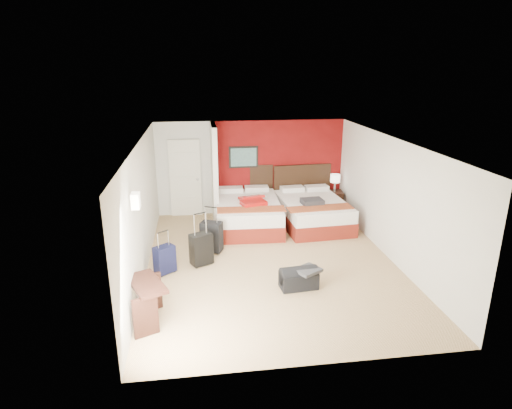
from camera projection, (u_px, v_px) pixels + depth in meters
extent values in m
plane|color=tan|center=(271.00, 262.00, 8.90)|extent=(6.50, 6.50, 0.00)
cube|color=silver|center=(251.00, 167.00, 11.58)|extent=(5.00, 0.04, 2.50)
cube|color=silver|center=(142.00, 210.00, 8.19)|extent=(0.04, 6.50, 2.50)
cube|color=black|center=(244.00, 157.00, 11.40)|extent=(0.78, 0.03, 0.58)
cube|color=white|center=(135.00, 201.00, 6.59)|extent=(0.12, 0.20, 0.24)
cube|color=maroon|center=(278.00, 167.00, 11.66)|extent=(3.50, 0.04, 2.50)
cube|color=silver|center=(215.00, 174.00, 10.84)|extent=(0.12, 1.20, 2.50)
cube|color=silver|center=(185.00, 178.00, 11.37)|extent=(0.82, 0.06, 2.05)
cube|color=silver|center=(248.00, 214.00, 10.74)|extent=(1.66, 2.30, 0.67)
cube|color=silver|center=(312.00, 212.00, 10.88)|extent=(1.67, 2.28, 0.65)
cube|color=#B1120F|center=(252.00, 200.00, 10.54)|extent=(0.77, 0.92, 0.10)
cube|color=#323337|center=(312.00, 202.00, 10.46)|extent=(0.54, 0.45, 0.12)
cube|color=black|center=(334.00, 202.00, 11.74)|extent=(0.48, 0.48, 0.62)
cylinder|color=white|center=(335.00, 183.00, 11.58)|extent=(0.29, 0.29, 0.47)
cube|color=black|center=(201.00, 250.00, 8.68)|extent=(0.50, 0.43, 0.64)
cube|color=black|center=(212.00, 238.00, 9.29)|extent=(0.51, 0.43, 0.65)
cube|color=black|center=(165.00, 261.00, 8.34)|extent=(0.45, 0.42, 0.54)
cube|color=black|center=(299.00, 279.00, 7.83)|extent=(0.70, 0.42, 0.34)
cube|color=#37373C|center=(308.00, 270.00, 7.74)|extent=(0.55, 0.53, 0.06)
cube|color=black|center=(148.00, 302.00, 6.72)|extent=(0.73, 0.95, 0.71)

